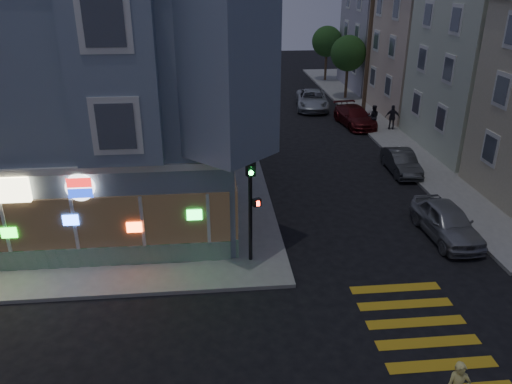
{
  "coord_description": "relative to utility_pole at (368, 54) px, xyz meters",
  "views": [
    {
      "loc": [
        0.16,
        -12.59,
        10.26
      ],
      "look_at": [
        1.88,
        5.05,
        2.43
      ],
      "focal_mm": 35.0,
      "sensor_mm": 36.0,
      "label": 1
    }
  ],
  "objects": [
    {
      "name": "parked_car_d",
      "position": [
        -3.4,
        2.99,
        -4.06
      ],
      "size": [
        3.15,
        5.6,
        1.48
      ],
      "primitive_type": "imported",
      "rotation": [
        0.0,
        0.0,
        -0.14
      ],
      "color": "#AEB4B9",
      "rests_on": "ground"
    },
    {
      "name": "street_tree_near",
      "position": [
        0.2,
        6.0,
        -0.86
      ],
      "size": [
        3.0,
        3.0,
        5.3
      ],
      "color": "#4C3826",
      "rests_on": "sidewalk_ne"
    },
    {
      "name": "ground",
      "position": [
        -12.0,
        -24.0,
        -4.8
      ],
      "size": [
        120.0,
        120.0,
        0.0
      ],
      "primitive_type": "plane",
      "color": "black",
      "rests_on": "ground"
    },
    {
      "name": "pedestrian_b",
      "position": [
        0.9,
        -3.81,
        -3.79
      ],
      "size": [
        1.07,
        0.67,
        1.71
      ],
      "primitive_type": "imported",
      "rotation": [
        0.0,
        0.0,
        2.87
      ],
      "color": "#26242D",
      "rests_on": "sidewalk_ne"
    },
    {
      "name": "sidewalk_nw",
      "position": [
        -25.5,
        -1.0,
        -4.72
      ],
      "size": [
        33.0,
        42.0,
        0.15
      ],
      "primitive_type": "cube",
      "color": "gray",
      "rests_on": "ground"
    },
    {
      "name": "row_house_c",
      "position": [
        7.5,
        1.0,
        -0.15
      ],
      "size": [
        12.0,
        8.6,
        9.0
      ],
      "primitive_type": "cube",
      "color": "beige",
      "rests_on": "sidewalk_ne"
    },
    {
      "name": "corner_building",
      "position": [
        -18.0,
        -13.02,
        1.02
      ],
      "size": [
        14.6,
        14.6,
        11.4
      ],
      "color": "slate",
      "rests_on": "sidewalk_nw"
    },
    {
      "name": "parked_car_b",
      "position": [
        -1.3,
        -11.53,
        -4.18
      ],
      "size": [
        1.44,
        3.79,
        1.23
      ],
      "primitive_type": "imported",
      "rotation": [
        0.0,
        0.0,
        -0.03
      ],
      "color": "#373A3D",
      "rests_on": "ground"
    },
    {
      "name": "sidewalk_ne",
      "position": [
        11.0,
        -1.0,
        -4.72
      ],
      "size": [
        24.0,
        42.0,
        0.15
      ],
      "primitive_type": "cube",
      "color": "gray",
      "rests_on": "ground"
    },
    {
      "name": "parked_car_a",
      "position": [
        -2.11,
        -18.91,
        -4.07
      ],
      "size": [
        1.83,
        4.31,
        1.45
      ],
      "primitive_type": "imported",
      "rotation": [
        0.0,
        0.0,
        0.03
      ],
      "color": "#929499",
      "rests_on": "ground"
    },
    {
      "name": "street_tree_far",
      "position": [
        0.2,
        14.0,
        -0.86
      ],
      "size": [
        3.0,
        3.0,
        5.3
      ],
      "color": "#4C3826",
      "rests_on": "sidewalk_ne"
    },
    {
      "name": "row_house_d",
      "position": [
        7.5,
        10.0,
        0.6
      ],
      "size": [
        12.0,
        8.6,
        10.5
      ],
      "primitive_type": "cube",
      "color": "#9693A2",
      "rests_on": "sidewalk_ne"
    },
    {
      "name": "traffic_signal",
      "position": [
        -10.43,
        -20.26,
        -1.61
      ],
      "size": [
        0.57,
        0.5,
        4.49
      ],
      "rotation": [
        0.0,
        0.0,
        0.39
      ],
      "color": "black",
      "rests_on": "sidewalk_nw"
    },
    {
      "name": "parked_car_c",
      "position": [
        -1.3,
        -2.21,
        -4.1
      ],
      "size": [
        2.47,
        4.96,
        1.38
      ],
      "primitive_type": "imported",
      "rotation": [
        0.0,
        0.0,
        0.11
      ],
      "color": "#541315",
      "rests_on": "ground"
    },
    {
      "name": "fire_hydrant",
      "position": [
        -0.7,
        -9.57,
        -4.27
      ],
      "size": [
        0.41,
        0.24,
        0.72
      ],
      "color": "white",
      "rests_on": "sidewalk_ne"
    },
    {
      "name": "utility_pole",
      "position": [
        0.0,
        0.0,
        0.0
      ],
      "size": [
        2.2,
        0.3,
        9.0
      ],
      "color": "#4C3826",
      "rests_on": "sidewalk_ne"
    },
    {
      "name": "pedestrian_a",
      "position": [
        -0.32,
        -3.37,
        -3.83
      ],
      "size": [
        0.93,
        0.8,
        1.63
      ],
      "primitive_type": "imported",
      "rotation": [
        0.0,
        0.0,
        2.88
      ],
      "color": "black",
      "rests_on": "sidewalk_ne"
    }
  ]
}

